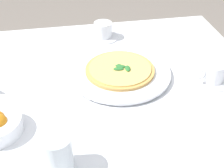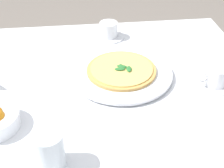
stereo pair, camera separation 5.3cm
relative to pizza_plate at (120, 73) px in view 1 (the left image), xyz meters
The scene contains 6 objects.
dining_table 0.22m from the pizza_plate, 60.68° to the left, with size 1.15×1.15×0.72m.
pizza_plate is the anchor object (origin of this frame).
pizza 0.01m from the pizza_plate, 132.61° to the left, with size 0.24×0.24×0.02m.
coffee_cup_right_edge 0.32m from the pizza_plate, 163.39° to the left, with size 0.13×0.13×0.07m.
coffee_cup_near_right 0.29m from the pizza_plate, 87.20° to the right, with size 0.13×0.13×0.07m.
water_glass_back_corner 0.44m from the pizza_plate, 58.34° to the left, with size 0.08×0.08×0.11m.
Camera 1 is at (0.10, 0.73, 1.34)m, focal length 49.72 mm.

